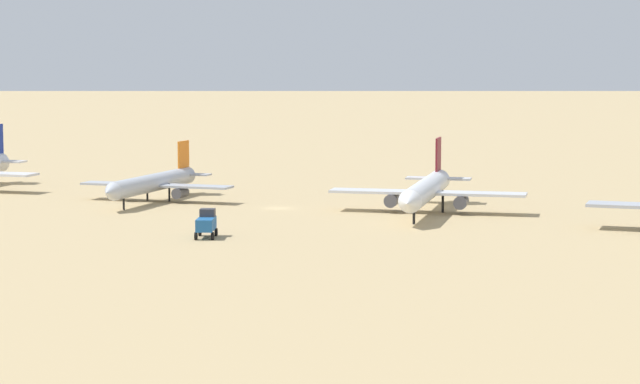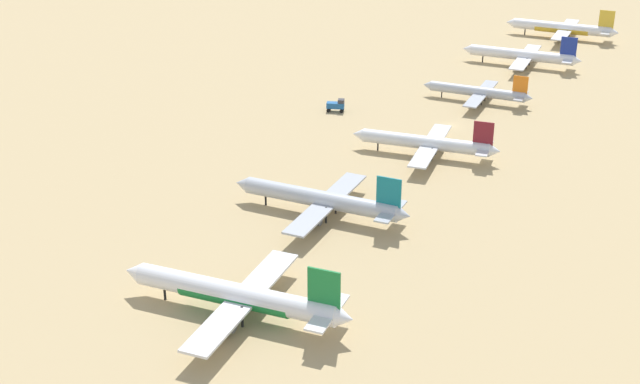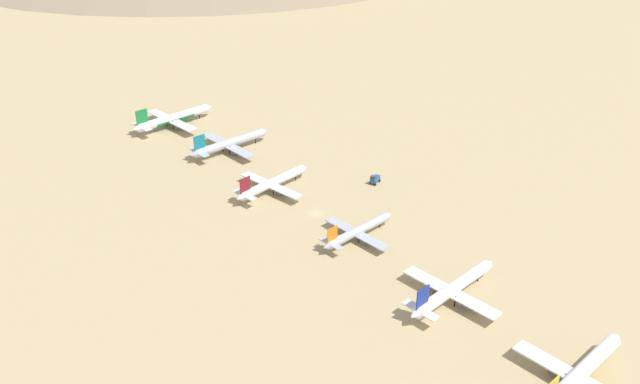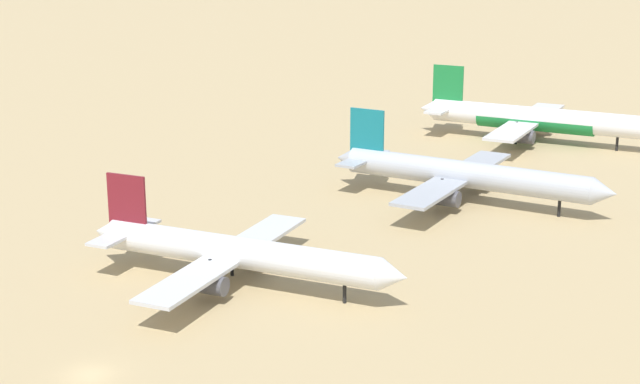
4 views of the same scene
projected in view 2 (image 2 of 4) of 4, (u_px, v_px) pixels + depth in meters
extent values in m
plane|color=tan|center=(450.00, 126.00, 252.91)|extent=(1800.00, 1800.00, 0.00)
cylinder|color=white|center=(562.00, 28.00, 340.01)|extent=(36.82, 4.43, 3.88)
cone|color=white|center=(510.00, 22.00, 347.40)|extent=(3.32, 3.85, 3.80)
cone|color=white|center=(615.00, 33.00, 332.70)|extent=(2.91, 3.53, 3.49)
cube|color=gold|center=(607.00, 20.00, 332.16)|extent=(5.62, 0.44, 7.15)
cube|color=silver|center=(607.00, 31.00, 333.67)|extent=(3.45, 12.30, 0.37)
cube|color=silver|center=(566.00, 30.00, 339.73)|extent=(5.62, 34.79, 0.46)
cylinder|color=#4C4C54|center=(560.00, 37.00, 335.52)|extent=(4.32, 2.41, 2.35)
cylinder|color=#4C4C54|center=(566.00, 29.00, 345.70)|extent=(4.32, 2.41, 2.35)
cylinder|color=black|center=(525.00, 30.00, 346.14)|extent=(0.45, 0.45, 3.90)
cylinder|color=black|center=(567.00, 36.00, 337.83)|extent=(0.45, 0.45, 3.90)
cylinder|color=black|center=(569.00, 33.00, 342.25)|extent=(0.45, 0.45, 3.90)
cylinder|color=gold|center=(562.00, 28.00, 340.13)|extent=(20.28, 4.19, 3.89)
cylinder|color=white|center=(522.00, 55.00, 305.59)|extent=(35.43, 3.90, 3.74)
cone|color=white|center=(467.00, 49.00, 312.54)|extent=(3.16, 3.68, 3.66)
cone|color=white|center=(578.00, 61.00, 298.71)|extent=(2.77, 3.38, 3.36)
cube|color=navy|center=(569.00, 47.00, 298.17)|extent=(5.41, 0.37, 6.89)
cube|color=silver|center=(569.00, 59.00, 299.62)|extent=(3.20, 11.82, 0.35)
cube|color=silver|center=(526.00, 57.00, 305.33)|extent=(5.07, 33.47, 0.44)
cylinder|color=#4C4C54|center=(519.00, 65.00, 301.25)|extent=(4.14, 2.28, 2.26)
cylinder|color=#4C4C54|center=(526.00, 56.00, 311.11)|extent=(4.14, 2.28, 2.26)
cylinder|color=black|center=(483.00, 57.00, 311.38)|extent=(0.43, 0.43, 3.76)
cylinder|color=black|center=(527.00, 64.00, 303.50)|extent=(0.43, 0.43, 3.76)
cylinder|color=black|center=(529.00, 60.00, 307.78)|extent=(0.43, 0.43, 3.76)
cylinder|color=#B2B7C1|center=(477.00, 91.00, 270.72)|extent=(29.52, 3.51, 3.11)
cone|color=#B2B7C1|center=(427.00, 85.00, 276.62)|extent=(2.66, 3.08, 3.05)
cone|color=#B2B7C1|center=(529.00, 98.00, 264.87)|extent=(2.33, 2.83, 2.80)
cube|color=orange|center=(520.00, 85.00, 264.44)|extent=(4.51, 0.35, 5.73)
cube|color=#A4A8B2|center=(521.00, 96.00, 265.65)|extent=(2.75, 9.86, 0.29)
cube|color=#A4A8B2|center=(481.00, 94.00, 270.49)|extent=(4.47, 27.89, 0.37)
cylinder|color=#4C4C54|center=(475.00, 102.00, 267.12)|extent=(3.46, 1.93, 1.88)
cylinder|color=#4C4C54|center=(483.00, 92.00, 275.29)|extent=(3.46, 1.93, 1.88)
cylinder|color=black|center=(442.00, 93.00, 275.62)|extent=(0.36, 0.36, 3.13)
cylinder|color=black|center=(482.00, 100.00, 268.97)|extent=(0.36, 0.36, 3.13)
cylinder|color=black|center=(485.00, 96.00, 272.51)|extent=(0.36, 0.36, 3.13)
cylinder|color=silver|center=(425.00, 142.00, 230.20)|extent=(33.95, 5.92, 3.57)
cone|color=silver|center=(358.00, 134.00, 235.67)|extent=(3.24, 3.70, 3.49)
cone|color=silver|center=(495.00, 151.00, 224.79)|extent=(2.85, 3.39, 3.21)
cube|color=maroon|center=(483.00, 134.00, 224.06)|extent=(5.17, 0.69, 6.57)
cube|color=silver|center=(484.00, 148.00, 225.48)|extent=(3.78, 11.44, 0.34)
cube|color=silver|center=(431.00, 145.00, 230.04)|extent=(6.91, 32.15, 0.42)
cylinder|color=#4C4C54|center=(423.00, 157.00, 225.96)|extent=(4.08, 2.43, 2.16)
cylinder|color=#4C4C54|center=(432.00, 142.00, 235.64)|extent=(4.08, 2.43, 2.16)
cylinder|color=black|center=(378.00, 144.00, 234.91)|extent=(0.41, 0.41, 3.58)
cylinder|color=black|center=(432.00, 155.00, 228.30)|extent=(0.41, 0.41, 3.58)
cylinder|color=black|center=(436.00, 148.00, 232.49)|extent=(0.41, 0.41, 3.58)
cylinder|color=#B2B7C1|center=(321.00, 199.00, 197.61)|extent=(36.94, 4.95, 3.89)
cone|color=#B2B7C1|center=(242.00, 184.00, 205.25)|extent=(3.38, 3.90, 3.81)
cone|color=#B2B7C1|center=(404.00, 215.00, 190.06)|extent=(2.97, 3.58, 3.50)
cube|color=#14727F|center=(389.00, 193.00, 189.56)|extent=(5.64, 0.52, 7.16)
cube|color=#A4A8B2|center=(391.00, 211.00, 191.06)|extent=(3.63, 12.37, 0.37)
cube|color=#A4A8B2|center=(327.00, 203.00, 197.31)|extent=(6.12, 34.93, 0.46)
cylinder|color=#4C4C54|center=(312.00, 219.00, 193.13)|extent=(4.36, 2.48, 2.35)
cylinder|color=#4C4C54|center=(334.00, 197.00, 203.28)|extent=(4.36, 2.48, 2.35)
cylinder|color=black|center=(266.00, 197.00, 203.91)|extent=(0.45, 0.45, 3.91)
cylinder|color=black|center=(326.00, 215.00, 195.41)|extent=(0.45, 0.45, 3.91)
cylinder|color=black|center=(336.00, 206.00, 199.81)|extent=(0.45, 0.45, 3.91)
cylinder|color=white|center=(235.00, 294.00, 159.76)|extent=(39.61, 4.86, 4.17)
cone|color=white|center=(134.00, 272.00, 167.13)|extent=(3.59, 4.15, 4.09)
cone|color=white|center=(345.00, 318.00, 152.47)|extent=(3.14, 3.81, 3.76)
cube|color=#197A38|center=(324.00, 289.00, 151.79)|extent=(6.05, 0.49, 7.69)
cube|color=silver|center=(327.00, 312.00, 153.43)|extent=(3.74, 13.24, 0.40)
cube|color=silver|center=(243.00, 299.00, 159.50)|extent=(6.14, 37.44, 0.49)
cylinder|color=#4C4C54|center=(222.00, 324.00, 154.88)|extent=(4.66, 2.61, 2.53)
cylinder|color=#4C4C54|center=(255.00, 288.00, 165.99)|extent=(4.66, 2.61, 2.53)
cylinder|color=black|center=(165.00, 290.00, 165.95)|extent=(0.48, 0.48, 4.20)
cylinder|color=black|center=(242.00, 317.00, 157.46)|extent=(0.48, 0.48, 4.20)
cylinder|color=black|center=(256.00, 301.00, 162.28)|extent=(0.48, 0.48, 4.20)
cylinder|color=#197A38|center=(235.00, 295.00, 159.89)|extent=(21.82, 4.56, 4.18)
cube|color=#1E5999|center=(335.00, 105.00, 263.40)|extent=(5.61, 3.55, 1.70)
cube|color=#333338|center=(341.00, 101.00, 262.60)|extent=(2.27, 2.46, 1.10)
cylinder|color=black|center=(342.00, 109.00, 264.76)|extent=(1.15, 0.62, 1.10)
cylinder|color=black|center=(341.00, 111.00, 262.69)|extent=(1.15, 0.62, 1.10)
cylinder|color=black|center=(329.00, 108.00, 265.28)|extent=(1.15, 0.62, 1.10)
cylinder|color=black|center=(328.00, 111.00, 263.21)|extent=(1.15, 0.62, 1.10)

